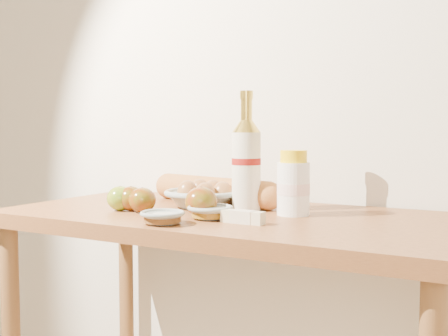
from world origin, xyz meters
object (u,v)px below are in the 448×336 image
(egg_bowl, at_px, (203,196))
(table, at_px, (229,259))
(bourbon_bottle, at_px, (246,162))
(baguette, at_px, (214,190))
(cream_bottle, at_px, (293,185))

(egg_bowl, bearing_deg, table, -26.01)
(bourbon_bottle, distance_m, egg_bowl, 0.17)
(table, xyz_separation_m, bourbon_bottle, (0.02, 0.06, 0.25))
(table, distance_m, bourbon_bottle, 0.26)
(bourbon_bottle, bearing_deg, baguette, 133.37)
(table, bearing_deg, bourbon_bottle, 70.70)
(cream_bottle, bearing_deg, egg_bowl, -159.35)
(egg_bowl, bearing_deg, cream_bottle, -2.49)
(bourbon_bottle, xyz_separation_m, baguette, (-0.14, 0.07, -0.09))
(cream_bottle, bearing_deg, bourbon_bottle, -162.51)
(table, height_order, egg_bowl, egg_bowl)
(table, bearing_deg, cream_bottle, 15.07)
(table, height_order, baguette, baguette)
(bourbon_bottle, xyz_separation_m, cream_bottle, (0.14, -0.01, -0.05))
(bourbon_bottle, bearing_deg, cream_bottle, -24.67)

